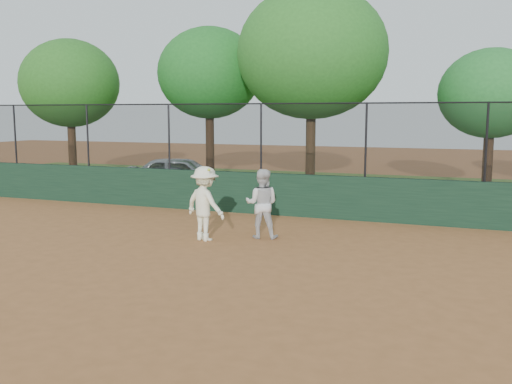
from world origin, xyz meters
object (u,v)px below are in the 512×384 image
(tree_2, at_px, (312,53))
(tree_3, at_px, (491,94))
(tree_1, at_px, (209,73))
(player_second, at_px, (262,204))
(tree_0, at_px, (69,84))
(player_main, at_px, (205,204))
(parked_car, at_px, (182,176))

(tree_2, xyz_separation_m, tree_3, (6.17, 0.98, -1.50))
(tree_1, relative_size, tree_2, 0.86)
(tree_1, bearing_deg, player_second, -58.29)
(player_second, relative_size, tree_0, 0.27)
(player_main, xyz_separation_m, tree_0, (-10.68, 8.73, 3.31))
(parked_car, distance_m, player_second, 7.46)
(parked_car, distance_m, tree_2, 6.50)
(parked_car, distance_m, tree_0, 8.01)
(parked_car, relative_size, tree_0, 0.68)
(tree_3, bearing_deg, tree_1, 178.67)
(tree_0, relative_size, tree_3, 1.18)
(parked_car, relative_size, tree_3, 0.80)
(tree_2, bearing_deg, tree_3, 9.03)
(tree_2, distance_m, tree_3, 6.42)
(player_main, height_order, tree_0, tree_0)
(player_main, bearing_deg, player_second, 31.73)
(tree_0, xyz_separation_m, tree_1, (5.94, 1.47, 0.38))
(tree_0, relative_size, tree_1, 0.94)
(tree_0, bearing_deg, tree_3, 4.11)
(player_main, relative_size, tree_1, 0.27)
(parked_car, xyz_separation_m, tree_3, (10.09, 3.75, 2.87))
(parked_car, height_order, tree_3, tree_3)
(tree_1, height_order, tree_2, tree_2)
(tree_1, bearing_deg, parked_car, -78.52)
(parked_car, relative_size, player_second, 2.54)
(player_second, bearing_deg, player_main, 20.96)
(player_second, bearing_deg, tree_0, -44.99)
(player_second, distance_m, tree_1, 11.77)
(tree_0, xyz_separation_m, tree_3, (16.85, 1.21, -0.59))
(tree_3, bearing_deg, tree_2, -170.97)
(player_main, relative_size, tree_3, 0.33)
(tree_0, distance_m, tree_1, 6.13)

